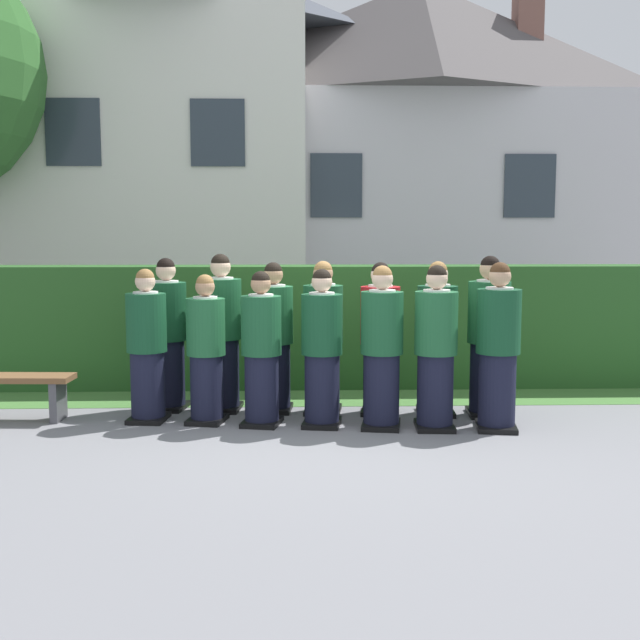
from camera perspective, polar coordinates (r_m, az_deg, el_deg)
name	(u,v)px	position (r m, az deg, el deg)	size (l,w,h in m)	color
ground_plane	(321,425)	(7.98, 0.07, -7.76)	(60.00, 60.00, 0.00)	slate
student_front_row_0	(147,349)	(8.22, -12.63, -2.11)	(0.41, 0.52, 1.59)	black
student_front_row_1	(206,353)	(8.05, -8.39, -2.39)	(0.43, 0.52, 1.54)	black
student_front_row_2	(261,352)	(7.89, -4.34, -2.39)	(0.45, 0.51, 1.58)	black
student_front_row_3	(322,352)	(7.82, 0.14, -2.35)	(0.43, 0.53, 1.60)	black
student_front_row_4	(382,351)	(7.78, 4.57, -2.29)	(0.45, 0.55, 1.64)	black
student_front_row_5	(436,351)	(7.79, 8.52, -2.31)	(0.43, 0.49, 1.64)	black
student_front_row_6	(498,350)	(7.88, 12.98, -2.19)	(0.46, 0.56, 1.67)	black
student_rear_row_0	(167,338)	(8.73, -11.19, -1.28)	(0.47, 0.54, 1.68)	black
student_rear_row_1	(221,336)	(8.58, -7.27, -1.18)	(0.45, 0.53, 1.73)	black
student_rear_row_2	(274,341)	(8.48, -3.44, -1.53)	(0.43, 0.50, 1.64)	black
student_rear_row_3	(323,341)	(8.40, 0.22, -1.54)	(0.44, 0.52, 1.66)	black
student_in_red_blazer	(380,342)	(8.39, 4.44, -1.61)	(0.45, 0.53, 1.64)	black
student_rear_row_5	(437,342)	(8.42, 8.60, -1.60)	(0.43, 0.53, 1.66)	black
student_rear_row_6	(488,340)	(8.45, 12.30, -1.45)	(0.45, 0.52, 1.72)	black
hedge	(316,326)	(9.89, -0.32, -0.44)	(11.07, 0.70, 1.54)	#285623
school_building_main	(419,155)	(15.53, 7.29, 11.95)	(7.98, 3.57, 6.73)	silver
school_building_annex	(165,136)	(15.40, -11.33, 13.14)	(5.61, 4.11, 7.41)	silver
wooden_bench	(5,387)	(8.76, -22.17, -4.61)	(1.42, 0.43, 0.48)	brown
lawn_strip	(317,398)	(9.23, -0.19, -5.77)	(11.07, 0.90, 0.01)	#477A38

